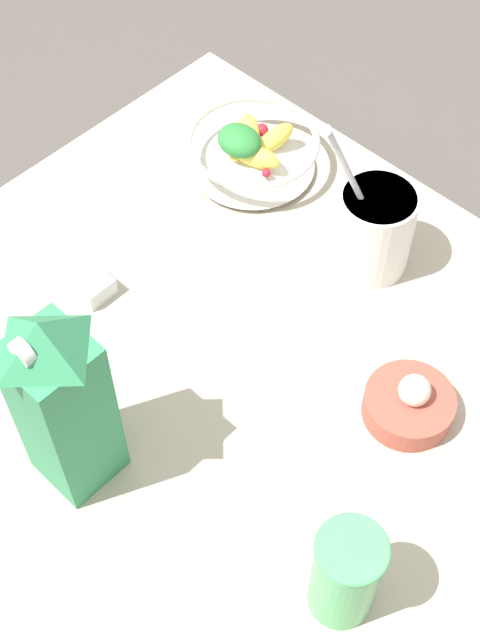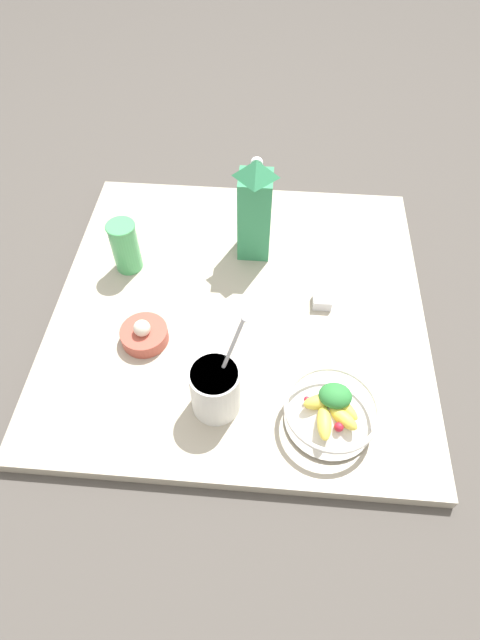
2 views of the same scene
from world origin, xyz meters
name	(u,v)px [view 2 (image 2 of 2)]	position (x,y,z in m)	size (l,w,h in m)	color
ground_plane	(239,312)	(0.00, 0.00, 0.00)	(6.00, 6.00, 0.00)	#4C4742
countertop	(239,308)	(0.00, 0.00, 0.02)	(0.91, 0.91, 0.03)	#B2A893
fruit_bowl	(331,412)	(-0.21, 0.30, 0.07)	(0.20, 0.20, 0.09)	silver
milk_carton	(255,209)	(-0.02, -0.19, 0.17)	(0.08, 0.08, 0.28)	#338C59
yogurt_tub	(215,388)	(0.03, 0.28, 0.10)	(0.12, 0.12, 0.24)	white
drinking_cup	(125,246)	(0.30, -0.11, 0.11)	(0.07, 0.07, 0.14)	#4CB266
spice_jar	(322,301)	(-0.20, -0.02, 0.04)	(0.05, 0.05, 0.03)	silver
garlic_bowl	(144,334)	(0.21, 0.13, 0.05)	(0.11, 0.11, 0.07)	#B24C3D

